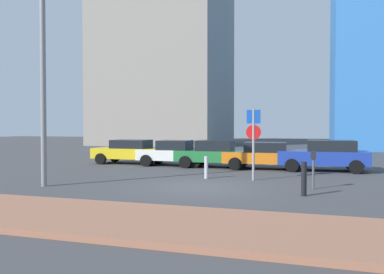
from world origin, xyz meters
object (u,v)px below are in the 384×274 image
parked_car_yellow (131,151)px  traffic_bollard_mid (206,167)px  street_lamp (43,72)px  parking_meter (313,164)px  parking_sign_post (253,136)px  traffic_bollard_near (304,179)px  parked_car_orange (265,155)px  parked_car_blue (325,155)px  parked_car_white (175,153)px  parked_car_green (215,153)px

parked_car_yellow → traffic_bollard_mid: (5.97, -5.00, -0.27)m
street_lamp → parking_meter: bearing=13.6°
parking_sign_post → traffic_bollard_mid: (-1.97, -0.04, -1.34)m
traffic_bollard_near → parked_car_orange: bearing=106.0°
parked_car_yellow → parked_car_blue: size_ratio=1.02×
parked_car_yellow → parking_meter: 12.20m
parked_car_blue → traffic_bollard_mid: 6.52m
parked_car_white → parked_car_blue: bearing=-1.7°
parking_sign_post → parking_meter: bearing=-35.0°
parked_car_green → traffic_bollard_near: 8.96m
parked_car_yellow → parked_car_green: 5.23m
parked_car_yellow → traffic_bollard_mid: parked_car_yellow is taller
parked_car_white → parked_car_yellow: bearing=173.4°
parking_sign_post → traffic_bollard_mid: 2.38m
parked_car_blue → parking_meter: (-0.48, -6.02, 0.07)m
parked_car_blue → traffic_bollard_near: size_ratio=3.96×
parked_car_orange → traffic_bollard_near: 7.78m
parked_car_orange → street_lamp: street_lamp is taller
parked_car_green → parked_car_blue: parked_car_blue is taller
parked_car_green → parked_car_orange: parked_car_green is taller
parked_car_white → parking_sign_post: size_ratio=1.40×
parked_car_yellow → parked_car_orange: (7.86, -0.62, -0.01)m
parked_car_white → traffic_bollard_mid: parked_car_white is taller
parked_car_green → traffic_bollard_mid: (0.77, -4.47, -0.28)m
street_lamp → parked_car_green: bearing=62.7°
parked_car_white → parking_meter: size_ratio=3.04×
parked_car_yellow → parking_meter: (10.27, -6.59, 0.13)m
parking_meter → parked_car_blue: bearing=85.5°
parked_car_white → parked_car_orange: bearing=-3.3°
parked_car_orange → parked_car_blue: size_ratio=1.01×
traffic_bollard_mid → parking_meter: bearing=-20.3°
parking_sign_post → parked_car_yellow: bearing=148.0°
street_lamp → traffic_bollard_mid: 7.34m
parked_car_yellow → parked_car_blue: 10.76m
parking_sign_post → traffic_bollard_near: bearing=-56.7°
parked_car_white → traffic_bollard_near: parked_car_white is taller
parked_car_blue → street_lamp: (-9.83, -8.29, 3.35)m
parked_car_white → parking_sign_post: (5.06, -4.63, 1.09)m
parked_car_yellow → traffic_bollard_mid: bearing=-40.0°
parked_car_green → street_lamp: bearing=-117.3°
parking_sign_post → parked_car_white: bearing=137.6°
parked_car_green → parked_car_orange: size_ratio=0.96×
parked_car_orange → traffic_bollard_near: bearing=-74.0°
parked_car_green → parked_car_orange: (2.65, -0.09, -0.02)m
parked_car_green → parking_meter: 7.90m
parked_car_blue → parked_car_orange: bearing=-179.0°
traffic_bollard_near → traffic_bollard_mid: traffic_bollard_near is taller
parked_car_white → traffic_bollard_near: size_ratio=3.74×
parked_car_yellow → parked_car_green: bearing=-5.8°
street_lamp → traffic_bollard_near: size_ratio=6.52×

